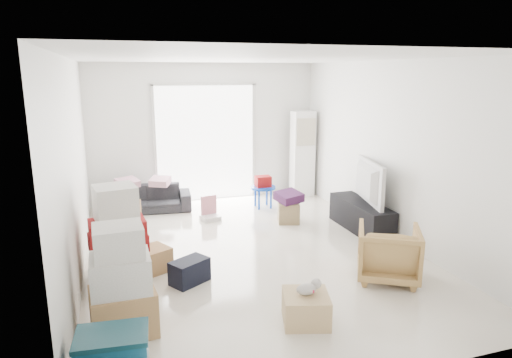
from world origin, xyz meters
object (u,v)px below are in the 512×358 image
object	(u,v)px
ac_tower	(302,154)
armchair	(389,250)
wood_crate	(306,308)
sofa	(147,195)
tv_console	(361,216)
ottoman	(288,212)
kids_table	(263,185)
television	(362,198)

from	to	relation	value
ac_tower	armchair	xyz separation A→B (m)	(-0.57, -4.00, -0.50)
wood_crate	sofa	bearing A→B (deg)	105.30
tv_console	sofa	size ratio (longest dim) A/B	0.88
sofa	ottoman	world-z (taller)	sofa
armchair	ottoman	distance (m)	2.46
sofa	kids_table	bearing A→B (deg)	-6.16
armchair	ottoman	bearing A→B (deg)	-51.52
wood_crate	kids_table	bearing A→B (deg)	77.42
ac_tower	sofa	xyz separation A→B (m)	(-3.18, -0.15, -0.56)
ottoman	kids_table	bearing A→B (deg)	97.78
ottoman	kids_table	xyz separation A→B (m)	(-0.13, 0.97, 0.26)
tv_console	ottoman	size ratio (longest dim) A/B	4.00
tv_console	sofa	bearing A→B (deg)	146.34
tv_console	wood_crate	bearing A→B (deg)	-130.88
sofa	armchair	size ratio (longest dim) A/B	2.14
ac_tower	wood_crate	distance (m)	5.07
television	wood_crate	bearing A→B (deg)	152.16
television	kids_table	world-z (taller)	television
ottoman	ac_tower	bearing A→B (deg)	59.49
ottoman	wood_crate	size ratio (longest dim) A/B	0.76
armchair	wood_crate	distance (m)	1.54
ottoman	tv_console	bearing A→B (deg)	-36.57
ottoman	wood_crate	bearing A→B (deg)	-108.68
tv_console	kids_table	world-z (taller)	kids_table
television	wood_crate	size ratio (longest dim) A/B	2.54
television	sofa	size ratio (longest dim) A/B	0.74
sofa	armchair	distance (m)	4.65
armchair	kids_table	distance (m)	3.43
ac_tower	tv_console	world-z (taller)	ac_tower
sofa	television	bearing A→B (deg)	-27.76
television	sofa	distance (m)	3.89
armchair	sofa	bearing A→B (deg)	-25.73
television	armchair	world-z (taller)	armchair
ac_tower	kids_table	distance (m)	1.30
ac_tower	ottoman	bearing A→B (deg)	-120.51
television	kids_table	distance (m)	2.03
ac_tower	kids_table	bearing A→B (deg)	-150.41
kids_table	wood_crate	xyz separation A→B (m)	(-0.90, -4.02, -0.28)
television	wood_crate	world-z (taller)	television
television	kids_table	xyz separation A→B (m)	(-1.11, 1.70, -0.11)
sofa	kids_table	distance (m)	2.17
sofa	kids_table	xyz separation A→B (m)	(2.12, -0.45, 0.12)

